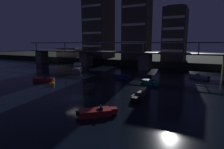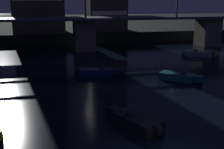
# 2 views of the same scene
# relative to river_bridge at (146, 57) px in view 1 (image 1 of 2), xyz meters

# --- Properties ---
(ground_plane) EXTENTS (400.00, 400.00, 0.00)m
(ground_plane) POSITION_rel_river_bridge_xyz_m (-0.00, -38.61, -4.20)
(ground_plane) COLOR black
(far_riverbank) EXTENTS (240.00, 80.00, 2.20)m
(far_riverbank) POSITION_rel_river_bridge_xyz_m (-0.00, 48.01, -3.10)
(far_riverbank) COLOR black
(far_riverbank) RESTS_ON ground
(river_bridge) EXTENTS (105.83, 6.40, 9.38)m
(river_bridge) POSITION_rel_river_bridge_xyz_m (0.00, 0.00, 0.00)
(river_bridge) COLOR #605B51
(river_bridge) RESTS_ON ground
(tower_west_low) EXTENTS (10.50, 12.57, 28.94)m
(tower_west_low) POSITION_rel_river_bridge_xyz_m (-26.87, 13.65, 12.32)
(tower_west_low) COLOR #38332D
(tower_west_low) RESTS_ON far_riverbank
(tower_west_tall) EXTENTS (10.57, 8.46, 35.95)m
(tower_west_tall) POSITION_rel_river_bridge_xyz_m (-7.98, 12.82, 15.82)
(tower_west_tall) COLOR #38332D
(tower_west_tall) RESTS_ON far_riverbank
(tower_central) EXTENTS (8.32, 11.00, 20.84)m
(tower_central) POSITION_rel_river_bridge_xyz_m (6.97, 15.39, 8.27)
(tower_central) COLOR #38332D
(tower_central) RESTS_ON far_riverbank
(waterfront_pavilion) EXTENTS (12.40, 7.40, 4.70)m
(waterfront_pavilion) POSITION_rel_river_bridge_xyz_m (-43.75, 11.91, 0.24)
(waterfront_pavilion) COLOR #B2AD9E
(waterfront_pavilion) RESTS_ON far_riverbank
(cabin_cruiser_near_left) EXTENTS (6.46, 8.90, 2.79)m
(cabin_cruiser_near_left) POSITION_rel_river_bridge_xyz_m (-17.52, -15.27, -3.15)
(cabin_cruiser_near_left) COLOR gray
(cabin_cruiser_near_left) RESTS_ON ground
(speedboat_near_center) EXTENTS (4.50, 4.26, 1.16)m
(speedboat_near_center) POSITION_rel_river_bridge_xyz_m (7.22, -43.59, -3.78)
(speedboat_near_center) COLOR maroon
(speedboat_near_center) RESTS_ON ground
(speedboat_near_right) EXTENTS (4.98, 3.32, 1.16)m
(speedboat_near_right) POSITION_rel_river_bridge_xyz_m (17.65, -9.73, -3.78)
(speedboat_near_right) COLOR gray
(speedboat_near_right) RESTS_ON ground
(speedboat_mid_left) EXTENTS (2.00, 5.22, 1.16)m
(speedboat_mid_left) POSITION_rel_river_bridge_xyz_m (9.77, -34.27, -3.78)
(speedboat_mid_left) COLOR black
(speedboat_mid_left) RESTS_ON ground
(speedboat_mid_center) EXTENTS (5.03, 3.21, 1.16)m
(speedboat_mid_center) POSITION_rel_river_bridge_xyz_m (-15.54, -31.10, -3.78)
(speedboat_mid_center) COLOR maroon
(speedboat_mid_center) RESTS_ON ground
(speedboat_mid_right) EXTENTS (4.53, 4.23, 1.16)m
(speedboat_mid_right) POSITION_rel_river_bridge_xyz_m (8.11, -22.72, -3.78)
(speedboat_mid_right) COLOR #196066
(speedboat_mid_right) RESTS_ON ground
(speedboat_far_left) EXTENTS (3.41, 4.94, 1.16)m
(speedboat_far_left) POSITION_rel_river_bridge_xyz_m (-0.61, -33.53, -3.78)
(speedboat_far_left) COLOR black
(speedboat_far_left) RESTS_ON ground
(speedboat_far_center) EXTENTS (5.20, 2.69, 1.16)m
(speedboat_far_center) POSITION_rel_river_bridge_xyz_m (-0.71, -18.43, -3.78)
(speedboat_far_center) COLOR #19234C
(speedboat_far_center) RESTS_ON ground
(channel_buoy) EXTENTS (0.90, 0.90, 1.76)m
(channel_buoy) POSITION_rel_river_bridge_xyz_m (-10.25, -33.57, -3.72)
(channel_buoy) COLOR yellow
(channel_buoy) RESTS_ON ground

